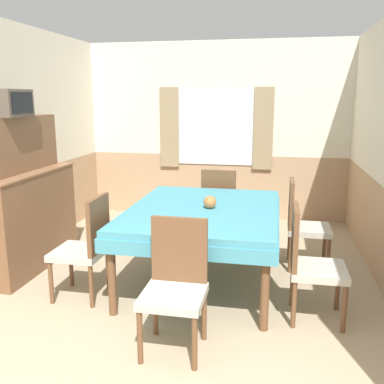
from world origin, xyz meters
The scene contains 11 objects.
wall_back centered at (0.00, 4.57, 1.30)m, with size 4.25×0.10×2.60m.
wall_left centered at (-1.95, 2.28, 1.30)m, with size 0.05×4.95×2.60m.
dining_table centered at (0.23, 2.16, 0.65)m, with size 1.45×1.86×0.75m.
chair_left_near centered at (-0.74, 1.60, 0.50)m, with size 0.44×0.44×0.95m.
chair_head_window centered at (0.23, 3.34, 0.50)m, with size 0.44×0.44×0.95m.
chair_right_near centered at (1.20, 1.60, 0.50)m, with size 0.44×0.44×0.95m.
chair_head_near centered at (0.23, 0.98, 0.50)m, with size 0.44×0.44×0.95m.
chair_right_far centered at (1.20, 2.73, 0.50)m, with size 0.44×0.44×0.95m.
sideboard centered at (-1.70, 2.16, 0.70)m, with size 0.46×1.39×1.61m.
tv centered at (-1.67, 2.02, 1.74)m, with size 0.29×0.42×0.27m.
vase centered at (0.29, 2.15, 0.82)m, with size 0.13×0.13×0.13m.
Camera 1 is at (0.90, -1.79, 1.79)m, focal length 40.00 mm.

